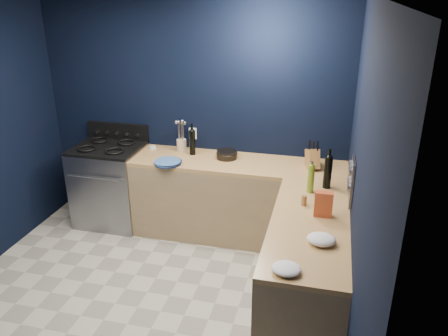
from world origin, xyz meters
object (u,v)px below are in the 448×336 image
(gas_range, at_px, (111,186))
(crouton_bag, at_px, (323,204))
(utensil_crock, at_px, (182,145))
(plate_stack, at_px, (168,162))
(knife_block, at_px, (312,159))

(gas_range, xyz_separation_m, crouton_bag, (2.46, -1.00, 0.55))
(gas_range, distance_m, crouton_bag, 2.71)
(crouton_bag, bearing_deg, utensil_crock, 143.09)
(plate_stack, height_order, utensil_crock, utensil_crock)
(knife_block, bearing_deg, gas_range, 162.36)
(utensil_crock, distance_m, knife_block, 1.49)
(gas_range, distance_m, knife_block, 2.37)
(gas_range, height_order, plate_stack, plate_stack)
(plate_stack, bearing_deg, knife_block, 9.59)
(gas_range, bearing_deg, plate_stack, -15.12)
(knife_block, xyz_separation_m, crouton_bag, (0.15, -1.03, 0.01))
(crouton_bag, bearing_deg, plate_stack, 154.17)
(gas_range, height_order, utensil_crock, utensil_crock)
(utensil_crock, height_order, crouton_bag, crouton_bag)
(gas_range, bearing_deg, crouton_bag, -22.11)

